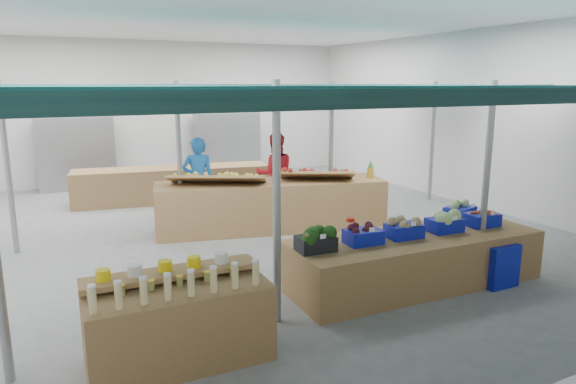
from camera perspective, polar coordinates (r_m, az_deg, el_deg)
name	(u,v)px	position (r m, az deg, el deg)	size (l,w,h in m)	color
floor	(237,231)	(10.53, -5.64, -4.34)	(13.00, 13.00, 0.00)	slate
hall	(211,98)	(11.47, -8.54, 10.34)	(13.00, 13.00, 13.00)	silver
pole_grid	(312,150)	(8.91, 2.72, 4.63)	(10.00, 4.60, 3.00)	gray
awnings	(313,94)	(8.84, 2.79, 10.87)	(9.50, 7.08, 0.30)	#0B2C30
back_shelving_left	(76,154)	(15.62, -22.47, 3.92)	(2.00, 0.50, 2.00)	#B23F33
back_shelving_right	(228,146)	(16.55, -6.72, 5.15)	(2.00, 0.50, 2.00)	#B23F33
bottle_shelf	(179,321)	(5.79, -12.07, -13.80)	(1.93, 1.19, 1.13)	brown
veg_counter	(414,260)	(7.94, 13.84, -7.31)	(3.86, 1.29, 0.75)	brown
fruit_counter	(271,205)	(10.53, -1.85, -1.48)	(4.64, 1.10, 0.99)	brown
far_counter	(173,184)	(13.36, -12.68, 0.85)	(4.82, 0.96, 0.87)	brown
crate_stack	(498,265)	(8.28, 22.27, -7.47)	(0.53, 0.37, 0.64)	#0E189D
vendor_left	(198,181)	(11.04, -9.94, 1.26)	(0.68, 0.44, 1.86)	blue
vendor_right	(275,174)	(11.67, -1.45, 2.01)	(0.90, 0.70, 1.86)	#AC151D
crate_broccoli	(316,239)	(6.89, 3.10, -5.26)	(0.52, 0.42, 0.35)	black
crate_beets	(363,234)	(7.27, 8.37, -4.67)	(0.52, 0.42, 0.29)	#0E189D
crate_celeriac	(404,228)	(7.65, 12.77, -3.90)	(0.52, 0.42, 0.31)	#0E189D
crate_cabbage	(445,221)	(8.12, 17.00, -3.12)	(0.52, 0.42, 0.35)	#0E189D
crate_carrots	(482,219)	(8.64, 20.73, -2.80)	(0.52, 0.42, 0.29)	#0E189D
sparrow	(309,237)	(6.68, 2.34, -5.03)	(0.12, 0.09, 0.11)	brown
pole_ribbon	(351,221)	(7.17, 6.99, -3.24)	(0.12, 0.12, 0.28)	red
apple_heap_yellow	(217,177)	(10.14, -7.89, 1.71)	(2.01, 1.49, 0.27)	#997247
apple_heap_red	(317,173)	(10.51, 3.27, 2.17)	(1.65, 1.31, 0.27)	#997247
pineapple	(370,170)	(10.89, 9.15, 2.46)	(0.14, 0.14, 0.39)	#8C6019
crate_extra	(460,210)	(8.96, 18.57, -1.89)	(0.58, 0.48, 0.32)	#0E189D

